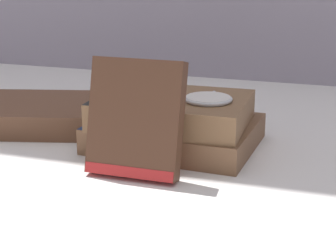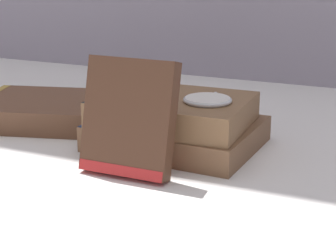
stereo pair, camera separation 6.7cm
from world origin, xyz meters
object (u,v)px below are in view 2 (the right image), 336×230
book_flat_top (170,110)px  pocket_watch (208,100)px  book_leaning_front (129,122)px  book_flat_bottom (174,133)px  book_side_left (40,110)px

book_flat_top → pocket_watch: pocket_watch is taller
book_leaning_front → pocket_watch: bearing=58.2°
book_flat_bottom → pocket_watch: (0.05, -0.02, 0.05)m
book_flat_top → book_leaning_front: bearing=-95.0°
book_flat_top → pocket_watch: size_ratio=3.03×
book_leaning_front → book_flat_top: bearing=86.4°
book_flat_bottom → pocket_watch: size_ratio=3.34×
book_side_left → book_leaning_front: 0.26m
book_flat_bottom → book_side_left: size_ratio=0.93×
book_flat_bottom → book_side_left: (-0.23, 0.02, 0.00)m
book_side_left → pocket_watch: (0.28, -0.03, 0.05)m
pocket_watch → book_flat_top: bearing=173.7°
book_side_left → pocket_watch: size_ratio=3.60×
book_flat_bottom → book_flat_top: bearing=-90.4°
book_leaning_front → pocket_watch: size_ratio=2.10×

